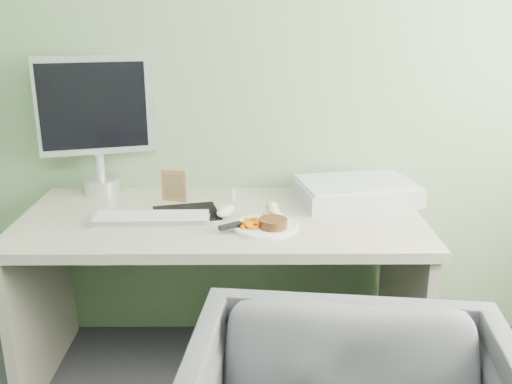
{
  "coord_description": "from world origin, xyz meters",
  "views": [
    {
      "loc": [
        0.12,
        -0.52,
        1.52
      ],
      "look_at": [
        0.14,
        1.5,
        0.87
      ],
      "focal_mm": 40.0,
      "sensor_mm": 36.0,
      "label": 1
    }
  ],
  "objects_px": {
    "plate": "(266,227)",
    "scanner": "(356,192)",
    "desk": "(222,258)",
    "monitor": "(97,117)"
  },
  "relations": [
    {
      "from": "plate",
      "to": "scanner",
      "type": "xyz_separation_m",
      "value": [
        0.39,
        0.33,
        0.03
      ]
    },
    {
      "from": "desk",
      "to": "plate",
      "type": "distance_m",
      "value": 0.29
    },
    {
      "from": "desk",
      "to": "scanner",
      "type": "height_order",
      "value": "scanner"
    },
    {
      "from": "desk",
      "to": "plate",
      "type": "height_order",
      "value": "plate"
    },
    {
      "from": "plate",
      "to": "scanner",
      "type": "bearing_deg",
      "value": 39.88
    },
    {
      "from": "scanner",
      "to": "monitor",
      "type": "distance_m",
      "value": 1.17
    },
    {
      "from": "monitor",
      "to": "desk",
      "type": "bearing_deg",
      "value": -45.02
    },
    {
      "from": "desk",
      "to": "plate",
      "type": "xyz_separation_m",
      "value": [
        0.18,
        -0.14,
        0.19
      ]
    },
    {
      "from": "scanner",
      "to": "monitor",
      "type": "bearing_deg",
      "value": 161.99
    },
    {
      "from": "desk",
      "to": "monitor",
      "type": "relative_size",
      "value": 2.65
    }
  ]
}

